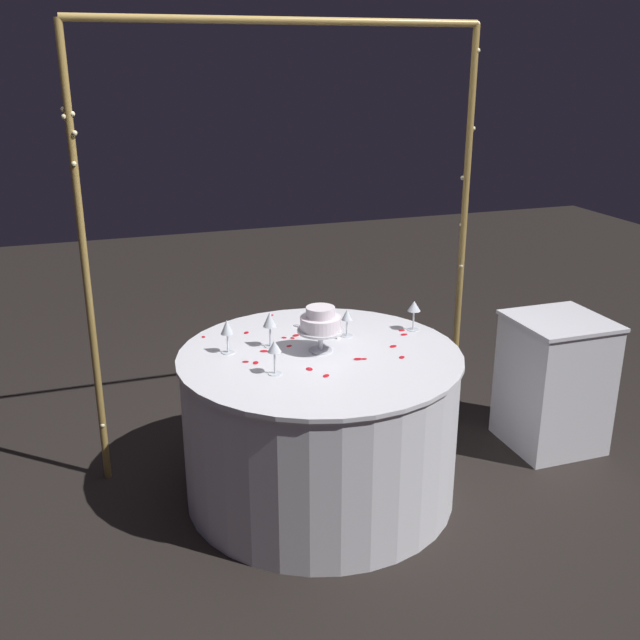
# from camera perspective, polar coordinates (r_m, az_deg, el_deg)

# --- Properties ---
(ground_plane) EXTENTS (12.00, 12.00, 0.00)m
(ground_plane) POSITION_cam_1_polar(r_m,az_deg,el_deg) (3.82, -0.00, -13.04)
(ground_plane) COLOR black
(decorative_arch) EXTENTS (2.06, 0.06, 2.24)m
(decorative_arch) POSITION_cam_1_polar(r_m,az_deg,el_deg) (3.72, -2.44, 10.38)
(decorative_arch) COLOR olive
(decorative_arch) RESTS_ON ground
(main_table) EXTENTS (1.34, 1.34, 0.75)m
(main_table) POSITION_cam_1_polar(r_m,az_deg,el_deg) (3.63, -0.00, -8.06)
(main_table) COLOR white
(main_table) RESTS_ON ground
(side_table) EXTENTS (0.49, 0.49, 0.74)m
(side_table) POSITION_cam_1_polar(r_m,az_deg,el_deg) (4.28, 17.57, -4.60)
(side_table) COLOR white
(side_table) RESTS_ON ground
(tiered_cake) EXTENTS (0.22, 0.22, 0.22)m
(tiered_cake) POSITION_cam_1_polar(r_m,az_deg,el_deg) (3.45, 0.04, -0.20)
(tiered_cake) COLOR silver
(tiered_cake) RESTS_ON main_table
(wine_glass_0) EXTENTS (0.07, 0.07, 0.16)m
(wine_glass_0) POSITION_cam_1_polar(r_m,az_deg,el_deg) (3.76, 7.26, 0.95)
(wine_glass_0) COLOR silver
(wine_glass_0) RESTS_ON main_table
(wine_glass_1) EXTENTS (0.07, 0.07, 0.17)m
(wine_glass_1) POSITION_cam_1_polar(r_m,az_deg,el_deg) (3.52, -3.89, -0.06)
(wine_glass_1) COLOR silver
(wine_glass_1) RESTS_ON main_table
(wine_glass_2) EXTENTS (0.06, 0.06, 0.14)m
(wine_glass_2) POSITION_cam_1_polar(r_m,az_deg,el_deg) (3.66, 2.10, 0.26)
(wine_glass_2) COLOR silver
(wine_glass_2) RESTS_ON main_table
(wine_glass_3) EXTENTS (0.06, 0.06, 0.16)m
(wine_glass_3) POSITION_cam_1_polar(r_m,az_deg,el_deg) (3.21, -3.53, -2.22)
(wine_glass_3) COLOR silver
(wine_glass_3) RESTS_ON main_table
(wine_glass_4) EXTENTS (0.06, 0.06, 0.16)m
(wine_glass_4) POSITION_cam_1_polar(r_m,az_deg,el_deg) (3.46, -7.18, -0.67)
(wine_glass_4) COLOR silver
(wine_glass_4) RESTS_ON main_table
(cake_knife) EXTENTS (0.17, 0.27, 0.01)m
(cake_knife) POSITION_cam_1_polar(r_m,az_deg,el_deg) (3.73, -0.08, -0.94)
(cake_knife) COLOR silver
(cake_knife) RESTS_ON main_table
(rose_petal_0) EXTENTS (0.04, 0.04, 0.00)m
(rose_petal_0) POSITION_cam_1_polar(r_m,az_deg,el_deg) (3.23, 0.48, -4.31)
(rose_petal_0) COLOR red
(rose_petal_0) RESTS_ON main_table
(rose_petal_1) EXTENTS (0.03, 0.04, 0.00)m
(rose_petal_1) POSITION_cam_1_polar(r_m,az_deg,el_deg) (3.75, -5.70, -0.97)
(rose_petal_1) COLOR red
(rose_petal_1) RESTS_ON main_table
(rose_petal_2) EXTENTS (0.04, 0.03, 0.00)m
(rose_petal_2) POSITION_cam_1_polar(r_m,az_deg,el_deg) (3.41, 2.92, -3.02)
(rose_petal_2) COLOR red
(rose_petal_2) RESTS_ON main_table
(rose_petal_3) EXTENTS (0.04, 0.04, 0.00)m
(rose_petal_3) POSITION_cam_1_polar(r_m,az_deg,el_deg) (3.95, 0.15, 0.23)
(rose_petal_3) COLOR red
(rose_petal_3) RESTS_ON main_table
(rose_petal_4) EXTENTS (0.03, 0.03, 0.00)m
(rose_petal_4) POSITION_cam_1_polar(r_m,az_deg,el_deg) (3.66, -2.13, -1.39)
(rose_petal_4) COLOR red
(rose_petal_4) RESTS_ON main_table
(rose_petal_5) EXTENTS (0.04, 0.03, 0.00)m
(rose_petal_5) POSITION_cam_1_polar(r_m,az_deg,el_deg) (3.56, -2.39, -2.01)
(rose_petal_5) COLOR red
(rose_petal_5) RESTS_ON main_table
(rose_petal_6) EXTENTS (0.03, 0.03, 0.00)m
(rose_petal_6) POSITION_cam_1_polar(r_m,az_deg,el_deg) (3.78, 6.32, -0.79)
(rose_petal_6) COLOR red
(rose_petal_6) RESTS_ON main_table
(rose_petal_7) EXTENTS (0.05, 0.04, 0.00)m
(rose_petal_7) POSITION_cam_1_polar(r_m,az_deg,el_deg) (3.51, -4.33, -2.40)
(rose_petal_7) COLOR red
(rose_petal_7) RESTS_ON main_table
(rose_petal_8) EXTENTS (0.04, 0.04, 0.00)m
(rose_petal_8) POSITION_cam_1_polar(r_m,az_deg,el_deg) (3.57, 5.66, -2.02)
(rose_petal_8) COLOR red
(rose_petal_8) RESTS_ON main_table
(rose_petal_9) EXTENTS (0.03, 0.03, 0.00)m
(rose_petal_9) POSITION_cam_1_polar(r_m,az_deg,el_deg) (3.41, 3.41, -3.01)
(rose_petal_9) COLOR red
(rose_petal_9) RESTS_ON main_table
(rose_petal_10) EXTENTS (0.03, 0.03, 0.00)m
(rose_petal_10) POSITION_cam_1_polar(r_m,az_deg,el_deg) (3.81, -0.26, -0.52)
(rose_petal_10) COLOR red
(rose_petal_10) RESTS_ON main_table
(rose_petal_11) EXTENTS (0.03, 0.03, 0.00)m
(rose_petal_11) POSITION_cam_1_polar(r_m,az_deg,el_deg) (3.67, -2.78, -1.36)
(rose_petal_11) COLOR red
(rose_petal_11) RESTS_ON main_table
(rose_petal_12) EXTENTS (0.04, 0.03, 0.00)m
(rose_petal_12) POSITION_cam_1_polar(r_m,az_deg,el_deg) (3.73, 6.50, -1.11)
(rose_petal_12) COLOR red
(rose_petal_12) RESTS_ON main_table
(rose_petal_13) EXTENTS (0.03, 0.04, 0.00)m
(rose_petal_13) POSITION_cam_1_polar(r_m,az_deg,el_deg) (3.38, -4.98, -3.29)
(rose_petal_13) COLOR red
(rose_petal_13) RESTS_ON main_table
(rose_petal_14) EXTENTS (0.02, 0.03, 0.00)m
(rose_petal_14) POSITION_cam_1_polar(r_m,az_deg,el_deg) (3.72, -8.96, -1.29)
(rose_petal_14) COLOR red
(rose_petal_14) RESTS_ON main_table
(rose_petal_15) EXTENTS (0.03, 0.04, 0.00)m
(rose_petal_15) POSITION_cam_1_polar(r_m,az_deg,el_deg) (3.30, -0.82, -3.79)
(rose_petal_15) COLOR red
(rose_petal_15) RESTS_ON main_table
(rose_petal_16) EXTENTS (0.04, 0.04, 0.00)m
(rose_petal_16) POSITION_cam_1_polar(r_m,az_deg,el_deg) (3.45, 6.33, -2.87)
(rose_petal_16) COLOR red
(rose_petal_16) RESTS_ON main_table
(rose_petal_17) EXTENTS (0.04, 0.03, 0.00)m
(rose_petal_17) POSITION_cam_1_polar(r_m,az_deg,el_deg) (3.39, -5.76, -3.21)
(rose_petal_17) COLOR red
(rose_petal_17) RESTS_ON main_table
(rose_petal_18) EXTENTS (0.05, 0.04, 0.00)m
(rose_petal_18) POSITION_cam_1_polar(r_m,az_deg,el_deg) (3.69, -1.87, -1.19)
(rose_petal_18) COLOR red
(rose_petal_18) RESTS_ON main_table
(rose_petal_19) EXTENTS (0.03, 0.03, 0.00)m
(rose_petal_19) POSITION_cam_1_polar(r_m,az_deg,el_deg) (3.99, -3.74, 0.37)
(rose_petal_19) COLOR red
(rose_petal_19) RESTS_ON main_table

